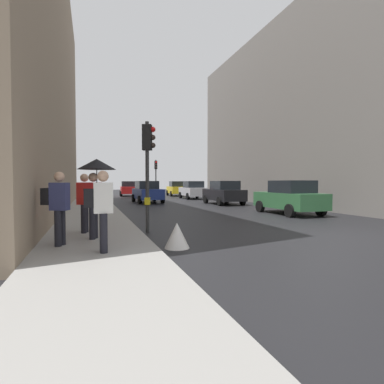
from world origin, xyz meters
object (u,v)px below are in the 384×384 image
at_px(car_green_estate, 289,197).
at_px(pedestrian_with_umbrella, 96,176).
at_px(car_dark_suv, 224,193).
at_px(pedestrian_with_black_backpack, 101,206).
at_px(car_yellow_taxi, 177,189).
at_px(traffic_light_near_right, 148,156).
at_px(car_red_sedan, 129,189).
at_px(pedestrian_in_red_jacket, 85,200).
at_px(pedestrian_with_grey_backpack, 58,204).
at_px(car_silver_hatchback, 193,190).
at_px(traffic_light_far_median, 156,172).
at_px(warning_sign_triangle, 177,235).
at_px(car_blue_van, 147,192).

height_order(car_green_estate, pedestrian_with_umbrella, pedestrian_with_umbrella).
xyz_separation_m(car_dark_suv, pedestrian_with_black_backpack, (-9.27, -13.96, 0.29)).
distance_m(car_yellow_taxi, car_dark_suv, 14.45).
distance_m(traffic_light_near_right, car_red_sedan, 27.04).
bearing_deg(pedestrian_with_umbrella, car_green_estate, 26.67).
relative_size(pedestrian_with_umbrella, pedestrian_in_red_jacket, 1.21).
bearing_deg(pedestrian_with_grey_backpack, traffic_light_near_right, 39.71).
xyz_separation_m(car_dark_suv, pedestrian_with_umbrella, (-9.35, -12.29, 0.96)).
bearing_deg(pedestrian_with_umbrella, car_yellow_taxi, 69.95).
bearing_deg(car_yellow_taxi, car_red_sedan, 163.74).
relative_size(car_dark_suv, pedestrian_with_umbrella, 1.96).
distance_m(car_red_sedan, pedestrian_with_umbrella, 28.68).
bearing_deg(pedestrian_with_grey_backpack, pedestrian_with_black_backpack, -47.40).
height_order(traffic_light_near_right, pedestrian_with_grey_backpack, traffic_light_near_right).
distance_m(car_red_sedan, pedestrian_with_grey_backpack, 29.43).
height_order(traffic_light_near_right, car_silver_hatchback, traffic_light_near_right).
relative_size(traffic_light_near_right, car_silver_hatchback, 0.87).
xyz_separation_m(traffic_light_far_median, pedestrian_with_umbrella, (-6.26, -22.15, -0.87)).
distance_m(pedestrian_with_umbrella, pedestrian_in_red_jacket, 1.37).
bearing_deg(car_dark_suv, car_red_sedan, 107.73).
bearing_deg(warning_sign_triangle, pedestrian_with_grey_backpack, 170.44).
height_order(pedestrian_with_umbrella, pedestrian_with_grey_backpack, pedestrian_with_umbrella).
height_order(traffic_light_near_right, car_blue_van, traffic_light_near_right).
distance_m(pedestrian_with_umbrella, warning_sign_triangle, 2.70).
bearing_deg(car_dark_suv, car_yellow_taxi, 88.38).
height_order(car_blue_van, car_red_sedan, same).
bearing_deg(car_silver_hatchback, traffic_light_near_right, -112.90).
height_order(car_red_sedan, pedestrian_in_red_jacket, pedestrian_in_red_jacket).
bearing_deg(car_blue_van, car_green_estate, -64.18).
height_order(car_red_sedan, pedestrian_with_umbrella, pedestrian_with_umbrella).
distance_m(traffic_light_near_right, car_yellow_taxi, 26.56).
bearing_deg(traffic_light_near_right, pedestrian_with_grey_backpack, -140.29).
distance_m(pedestrian_with_umbrella, pedestrian_with_black_backpack, 1.81).
distance_m(traffic_light_far_median, pedestrian_with_black_backpack, 24.67).
distance_m(car_blue_van, car_red_sedan, 12.20).
relative_size(traffic_light_far_median, car_green_estate, 0.93).
distance_m(car_green_estate, car_blue_van, 12.51).
xyz_separation_m(car_green_estate, car_dark_suv, (-0.38, 7.40, 0.00)).
height_order(pedestrian_with_black_backpack, pedestrian_in_red_jacket, same).
xyz_separation_m(traffic_light_near_right, pedestrian_in_red_jacket, (-1.98, -0.35, -1.40)).
bearing_deg(traffic_light_far_median, warning_sign_triangle, -100.51).
xyz_separation_m(car_green_estate, warning_sign_triangle, (-7.80, -6.00, -0.55)).
bearing_deg(pedestrian_in_red_jacket, car_silver_hatchback, 62.59).
bearing_deg(traffic_light_far_median, car_dark_suv, -72.59).
xyz_separation_m(car_blue_van, pedestrian_with_grey_backpack, (-5.16, -16.79, 0.29)).
relative_size(car_green_estate, pedestrian_with_umbrella, 1.97).
distance_m(traffic_light_far_median, pedestrian_in_red_jacket, 22.08).
bearing_deg(pedestrian_with_grey_backpack, car_dark_suv, 51.64).
height_order(car_yellow_taxi, car_red_sedan, same).
xyz_separation_m(car_red_sedan, car_dark_suv, (5.14, -16.07, 0.00)).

